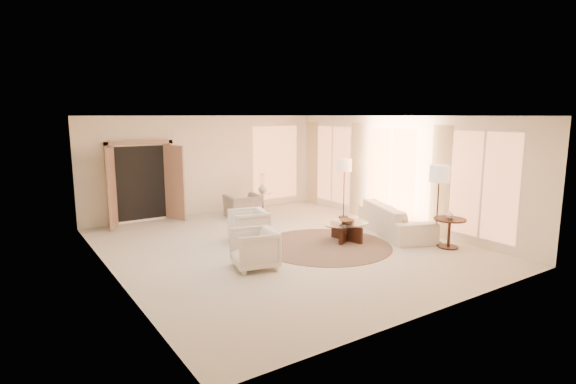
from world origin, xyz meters
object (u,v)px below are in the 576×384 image
coffee_table (347,230)px  floor_lamp_far (439,177)px  sofa (395,219)px  bowl (347,221)px  accent_chair (243,202)px  end_table (449,228)px  armchair_right (254,247)px  side_vase (262,188)px  floor_lamp_near (344,168)px  end_vase (450,215)px  side_table (263,200)px  armchair_left (248,224)px

coffee_table → floor_lamp_far: floor_lamp_far is taller
sofa → coffee_table: sofa is taller
bowl → accent_chair: bearing=102.2°
accent_chair → end_table: size_ratio=1.37×
armchair_right → bowl: size_ratio=2.43×
side_vase → bowl: bearing=-89.2°
coffee_table → floor_lamp_near: size_ratio=0.92×
end_vase → accent_chair: bearing=113.6°
end_table → bowl: bearing=132.5°
coffee_table → armchair_right: bearing=-170.8°
end_table → side_vase: 5.50m
floor_lamp_near → end_vase: (0.00, -3.45, -0.68)m
end_vase → side_vase: bearing=106.2°
bowl → end_vase: (1.48, -1.61, 0.26)m
coffee_table → end_vase: end_vase is taller
armchair_right → bowl: bearing=112.2°
accent_chair → coffee_table: 3.60m
accent_chair → armchair_right: bearing=68.6°
side_vase → accent_chair: bearing=-168.6°
armchair_right → side_table: armchair_right is taller
armchair_right → floor_lamp_far: bearing=91.2°
floor_lamp_far → end_vase: floor_lamp_far is taller
coffee_table → floor_lamp_far: 2.31m
accent_chair → end_vase: 5.61m
end_vase → coffee_table: bearing=132.5°
armchair_left → bowl: armchair_left is taller
armchair_right → side_vase: side_vase is taller
armchair_right → side_table: bearing=160.8°
side_table → bowl: (0.05, -3.66, 0.10)m
accent_chair → coffee_table: (0.76, -3.52, -0.15)m
side_table → accent_chair: bearing=-168.6°
accent_chair → bowl: (0.76, -3.52, 0.05)m
accent_chair → end_table: 5.60m
end_table → bowl: (-1.48, 1.61, 0.02)m
accent_chair → end_vase: (2.24, -5.13, 0.31)m
accent_chair → floor_lamp_far: bearing=118.9°
sofa → end_vase: bearing=-156.7°
accent_chair → end_table: accent_chair is taller
armchair_left → accent_chair: (1.13, 2.37, 0.00)m
side_table → end_vase: bearing=-73.8°
floor_lamp_far → sofa: bearing=92.5°
coffee_table → floor_lamp_near: 2.62m
sofa → side_table: (-1.48, 3.79, 0.00)m
floor_lamp_near → armchair_left: bearing=-168.5°
accent_chair → side_vase: 0.79m
floor_lamp_far → side_vase: size_ratio=6.63×
side_table → floor_lamp_far: (1.53, -4.94, 1.13)m
armchair_right → side_table: 4.83m
armchair_left → floor_lamp_near: 3.58m
side_table → floor_lamp_far: bearing=-72.8°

